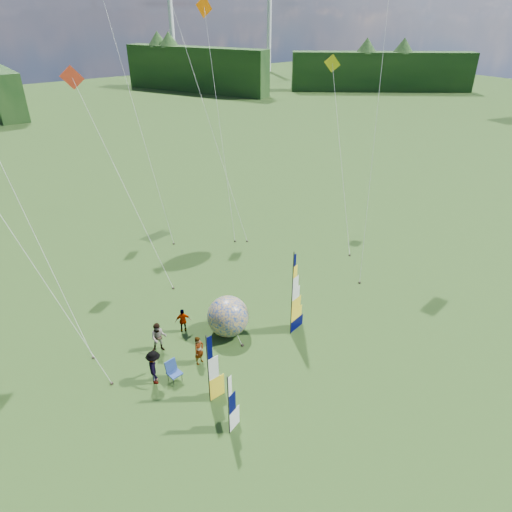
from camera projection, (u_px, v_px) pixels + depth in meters
ground at (320, 378)px, 22.72m from camera, size 220.00×220.00×0.00m
treeline_ring at (325, 313)px, 20.78m from camera, size 210.00×210.00×8.00m
turbine_left at (269, 10)px, 118.66m from camera, size 8.00×1.20×30.00m
turbine_right at (170, 10)px, 110.67m from camera, size 8.00×1.20×30.00m
feather_banner_main at (292, 296)px, 24.54m from camera, size 1.35×0.44×5.08m
side_banner_left at (208, 371)px, 20.48m from camera, size 1.05×0.15×3.77m
side_banner_far at (229, 407)px, 19.04m from camera, size 0.92×0.42×3.17m
bol_inflatable at (228, 316)px, 25.27m from camera, size 2.96×2.96×2.32m
spectator_a at (199, 350)px, 23.29m from camera, size 0.68×0.54×1.64m
spectator_b at (159, 337)px, 24.11m from camera, size 0.95×0.75×1.75m
spectator_c at (154, 367)px, 22.04m from camera, size 0.83×1.29×1.88m
spectator_d at (183, 321)px, 25.61m from camera, size 0.94×0.67×1.49m
camp_chair at (174, 372)px, 22.26m from camera, size 0.75×0.75×1.15m
kite_whale at (197, 73)px, 34.00m from camera, size 10.53×16.05×23.68m
kite_rainbow_delta at (21, 198)px, 22.08m from camera, size 8.71×11.91×16.15m
kite_parafoil at (377, 115)px, 28.82m from camera, size 10.05×9.58×20.34m
small_kite_red at (123, 177)px, 28.68m from camera, size 5.41×10.38×13.61m
small_kite_orange at (220, 119)px, 34.42m from camera, size 6.23×9.94×17.42m
small_kite_yellow at (341, 150)px, 34.37m from camera, size 9.72×11.75×13.42m
small_kite_pink at (20, 238)px, 20.26m from camera, size 8.36×10.40×14.45m
small_kite_green at (135, 107)px, 34.32m from camera, size 6.81×12.66×19.09m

